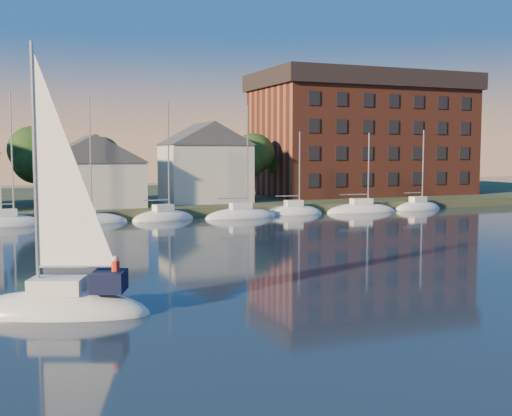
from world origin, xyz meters
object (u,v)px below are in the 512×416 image
clubhouse_centre (91,170)px  hero_sailboat (61,302)px  condo_block (362,134)px  clubhouse_east (205,161)px

clubhouse_centre → hero_sailboat: 45.54m
clubhouse_centre → condo_block: size_ratio=0.37×
hero_sailboat → condo_block: bearing=-110.1°
clubhouse_east → condo_block: 26.94m
hero_sailboat → clubhouse_centre: bearing=-77.5°
condo_block → hero_sailboat: bearing=-132.0°
clubhouse_centre → hero_sailboat: (-7.43, -44.70, -4.58)m
clubhouse_centre → clubhouse_east: clubhouse_east is taller
clubhouse_centre → clubhouse_east: (14.00, 2.00, 0.87)m
condo_block → hero_sailboat: size_ratio=2.38×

